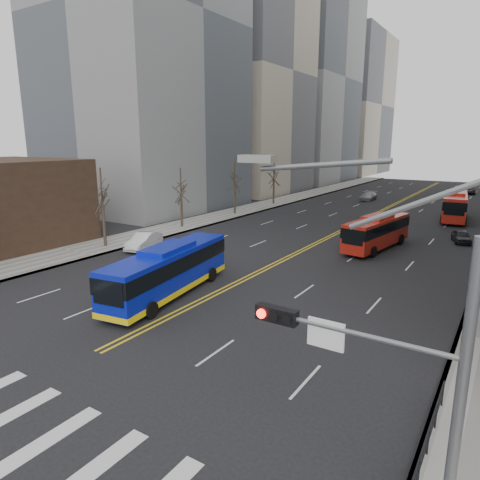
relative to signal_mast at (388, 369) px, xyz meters
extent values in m
cube|color=slate|center=(-30.27, 43.00, -4.78)|extent=(5.00, 130.00, 0.15)
cube|color=silver|center=(-12.58, -2.00, -4.85)|extent=(0.70, 4.00, 0.01)
cube|color=silver|center=(-10.22, -2.00, -4.85)|extent=(0.70, 4.00, 0.01)
cube|color=silver|center=(-7.86, -2.00, -4.85)|extent=(0.70, 4.00, 0.01)
cube|color=gold|center=(-13.97, 53.00, -4.85)|extent=(0.15, 100.00, 0.01)
cube|color=gold|center=(-13.57, 53.00, -4.85)|extent=(0.15, 100.00, 0.01)
cube|color=gray|center=(-44.77, 38.00, 21.14)|extent=(22.00, 24.00, 52.00)
cube|color=#A79B87|center=(-44.77, 64.00, 17.14)|extent=(22.00, 22.00, 44.00)
cube|color=gray|center=(-43.77, 91.00, 19.14)|extent=(20.00, 26.00, 48.00)
cube|color=#A79B87|center=(-42.77, 123.00, 15.14)|extent=(18.00, 30.00, 40.00)
cylinder|color=gray|center=(1.43, 0.00, -0.86)|extent=(0.24, 0.24, 8.00)
cylinder|color=gray|center=(-0.82, 0.00, 0.64)|extent=(4.50, 0.12, 0.12)
cube|color=black|center=(-2.77, 0.00, 0.64)|extent=(1.10, 0.28, 0.38)
cylinder|color=#FF190C|center=(-3.12, -0.16, 0.64)|extent=(0.24, 0.08, 0.24)
cylinder|color=black|center=(-2.77, -0.16, 0.64)|extent=(0.24, 0.08, 0.24)
cylinder|color=black|center=(-2.42, -0.16, 0.64)|extent=(0.24, 0.08, 0.24)
cube|color=white|center=(-1.47, 0.00, 0.44)|extent=(0.90, 0.06, 0.70)
cube|color=#999993|center=(-3.37, 0.00, 4.44)|extent=(0.90, 0.35, 0.18)
cube|color=black|center=(0.53, 4.00, -3.71)|extent=(0.04, 6.00, 0.04)
cylinder|color=black|center=(0.53, 2.50, -4.21)|extent=(0.06, 0.06, 1.00)
cylinder|color=black|center=(0.53, 4.00, -4.21)|extent=(0.06, 0.06, 1.00)
cylinder|color=black|center=(0.53, 5.50, -4.21)|extent=(0.06, 0.06, 1.00)
cylinder|color=black|center=(0.53, 7.00, -4.21)|extent=(0.06, 0.06, 1.00)
cylinder|color=#2B231A|center=(-29.77, 17.00, -2.91)|extent=(0.28, 0.28, 3.90)
cylinder|color=#2B231A|center=(-29.77, 28.00, -3.06)|extent=(0.28, 0.28, 3.60)
cylinder|color=#2B231A|center=(-29.77, 39.00, -2.86)|extent=(0.28, 0.28, 4.00)
cylinder|color=#2B231A|center=(-29.77, 50.00, -2.96)|extent=(0.28, 0.28, 3.80)
cube|color=#0B1AAD|center=(-16.12, 10.64, -3.19)|extent=(3.94, 11.43, 2.64)
cube|color=black|center=(-16.12, 10.64, -2.65)|extent=(4.01, 11.46, 0.96)
cube|color=#0B1AAD|center=(-16.12, 10.64, -1.77)|extent=(2.42, 4.15, 0.40)
cube|color=yellow|center=(-16.12, 10.64, -4.31)|extent=(4.01, 11.46, 0.35)
cylinder|color=black|center=(-16.75, 6.92, -4.36)|extent=(0.44, 1.03, 1.00)
cylinder|color=black|center=(-14.44, 7.26, -4.36)|extent=(0.44, 1.03, 1.00)
cylinder|color=black|center=(-17.79, 14.02, -4.36)|extent=(0.44, 1.03, 1.00)
cylinder|color=black|center=(-15.48, 14.36, -4.36)|extent=(0.44, 1.03, 1.00)
cube|color=red|center=(-8.32, 30.15, -3.26)|extent=(3.60, 9.96, 2.48)
cube|color=black|center=(-8.32, 30.15, -2.75)|extent=(3.66, 9.99, 0.91)
cube|color=red|center=(-8.32, 30.15, -1.92)|extent=(2.24, 3.63, 0.40)
cylinder|color=black|center=(-9.86, 27.23, -4.36)|extent=(0.44, 1.03, 1.00)
cylinder|color=black|center=(-7.67, 26.91, -4.36)|extent=(0.44, 1.03, 1.00)
cylinder|color=black|center=(-8.96, 33.40, -4.36)|extent=(0.44, 1.03, 1.00)
cylinder|color=black|center=(-6.77, 33.08, -4.36)|extent=(0.44, 1.03, 1.00)
cube|color=red|center=(-4.23, 50.59, -3.06)|extent=(3.62, 11.32, 2.89)
cube|color=black|center=(-4.23, 50.59, -2.50)|extent=(3.68, 11.34, 1.04)
cube|color=red|center=(-4.23, 50.59, -1.52)|extent=(2.40, 4.07, 0.40)
cylinder|color=black|center=(-5.13, 46.93, -4.36)|extent=(0.40, 1.02, 1.00)
cylinder|color=black|center=(-2.62, 47.18, -4.36)|extent=(0.40, 1.02, 1.00)
cylinder|color=black|center=(-5.84, 54.01, -4.36)|extent=(0.40, 1.02, 1.00)
cylinder|color=black|center=(-3.32, 54.26, -4.36)|extent=(0.40, 1.02, 1.00)
imported|color=silver|center=(-26.27, 18.50, -4.11)|extent=(2.77, 4.82, 1.50)
imported|color=black|center=(-2.00, 37.22, -4.24)|extent=(2.37, 3.87, 1.23)
imported|color=#999A9F|center=(-18.67, 62.86, -4.16)|extent=(1.97, 4.83, 1.40)
imported|color=black|center=(-5.32, 82.10, -4.21)|extent=(2.43, 4.78, 1.30)
camera|label=1|loc=(1.84, -8.85, 4.85)|focal=32.00mm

